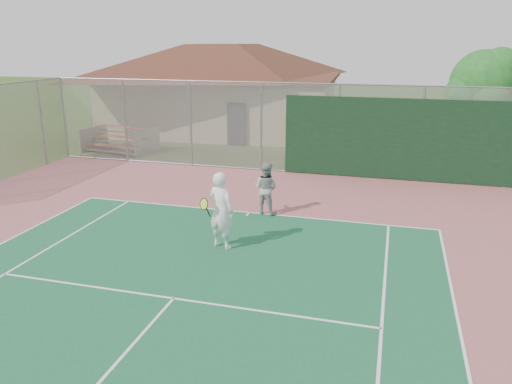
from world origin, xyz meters
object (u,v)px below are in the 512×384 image
bleachers (120,139)px  tree (485,85)px  clubhouse (224,79)px  player_grey_back (266,189)px  player_white_front (221,211)px

bleachers → tree: 16.76m
clubhouse → player_grey_back: 14.95m
bleachers → player_white_front: player_white_front is taller
tree → player_grey_back: bearing=-124.9°
player_white_front → player_grey_back: size_ratio=1.26×
clubhouse → bleachers: clubhouse is taller
clubhouse → player_grey_back: clubhouse is taller
player_white_front → player_grey_back: 2.86m
clubhouse → player_white_front: clubhouse is taller
player_grey_back → player_white_front: bearing=94.6°
player_white_front → bleachers: bearing=-30.4°
clubhouse → tree: (13.28, -3.07, 0.22)m
bleachers → tree: size_ratio=0.67×
clubhouse → player_white_front: bearing=-74.5°
player_grey_back → clubhouse: bearing=-53.0°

